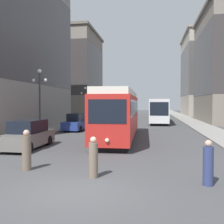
# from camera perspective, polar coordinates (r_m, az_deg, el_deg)

# --- Properties ---
(ground_plane) EXTENTS (200.00, 200.00, 0.00)m
(ground_plane) POSITION_cam_1_polar(r_m,az_deg,el_deg) (8.98, -7.65, -17.01)
(ground_plane) COLOR #424244
(sidewalk_left) EXTENTS (2.98, 120.00, 0.15)m
(sidewalk_left) POSITION_cam_1_polar(r_m,az_deg,el_deg) (49.40, -3.53, -1.32)
(sidewalk_left) COLOR gray
(sidewalk_left) RESTS_ON ground
(sidewalk_right) EXTENTS (2.98, 120.00, 0.15)m
(sidewalk_right) POSITION_cam_1_polar(r_m,az_deg,el_deg) (48.56, 16.04, -1.45)
(sidewalk_right) COLOR gray
(sidewalk_right) RESTS_ON ground
(streetcar) EXTENTS (2.95, 12.97, 3.89)m
(streetcar) POSITION_cam_1_polar(r_m,az_deg,el_deg) (20.83, 1.57, -0.27)
(streetcar) COLOR black
(streetcar) RESTS_ON ground
(transit_bus) EXTENTS (2.79, 12.18, 3.45)m
(transit_bus) POSITION_cam_1_polar(r_m,az_deg,el_deg) (38.48, 10.42, 0.51)
(transit_bus) COLOR black
(transit_bus) RESTS_ON ground
(parked_car_left_near) EXTENTS (1.90, 4.72, 1.82)m
(parked_car_left_near) POSITION_cam_1_polar(r_m,az_deg,el_deg) (17.51, -18.24, -4.92)
(parked_car_left_near) COLOR black
(parked_car_left_near) RESTS_ON ground
(parked_car_left_mid) EXTENTS (2.11, 5.04, 1.82)m
(parked_car_left_mid) POSITION_cam_1_polar(r_m,az_deg,el_deg) (27.78, -7.66, -2.31)
(parked_car_left_mid) COLOR black
(parked_car_left_mid) RESTS_ON ground
(pedestrian_crossing_near) EXTENTS (0.36, 0.36, 1.62)m
(pedestrian_crossing_near) POSITION_cam_1_polar(r_m,az_deg,el_deg) (9.83, 20.68, -10.87)
(pedestrian_crossing_near) COLOR navy
(pedestrian_crossing_near) RESTS_ON ground
(pedestrian_crossing_far) EXTENTS (0.36, 0.36, 1.61)m
(pedestrian_crossing_far) POSITION_cam_1_polar(r_m,az_deg,el_deg) (10.16, -4.19, -10.33)
(pedestrian_crossing_far) COLOR #6B5B4C
(pedestrian_crossing_far) RESTS_ON ground
(pedestrian_on_sidewalk) EXTENTS (0.39, 0.39, 1.76)m
(pedestrian_on_sidewalk) POSITION_cam_1_polar(r_m,az_deg,el_deg) (11.83, -18.53, -8.33)
(pedestrian_on_sidewalk) COLOR #6B5B4C
(pedestrian_on_sidewalk) RESTS_ON ground
(lamp_post_left_near) EXTENTS (1.41, 0.36, 5.80)m
(lamp_post_left_near) POSITION_cam_1_polar(r_m,az_deg,el_deg) (23.53, -15.84, 4.39)
(lamp_post_left_near) COLOR #333338
(lamp_post_left_near) RESTS_ON sidewalk_left
(lamp_post_left_far) EXTENTS (1.41, 0.36, 5.17)m
(lamp_post_left_far) POSITION_cam_1_polar(r_m,az_deg,el_deg) (38.01, -6.01, 2.95)
(lamp_post_left_far) COLOR #333338
(lamp_post_left_far) RESTS_ON sidewalk_left
(building_left_corner) EXTENTS (11.31, 15.56, 18.27)m
(building_left_corner) POSITION_cam_1_polar(r_m,az_deg,el_deg) (57.50, -8.91, 8.42)
(building_left_corner) COLOR slate
(building_left_corner) RESTS_ON ground
(building_right_midblock) EXTENTS (12.83, 16.85, 19.06)m
(building_right_midblock) POSITION_cam_1_polar(r_m,az_deg,el_deg) (64.71, 21.28, 7.95)
(building_right_midblock) COLOR #A89E8E
(building_right_midblock) RESTS_ON ground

